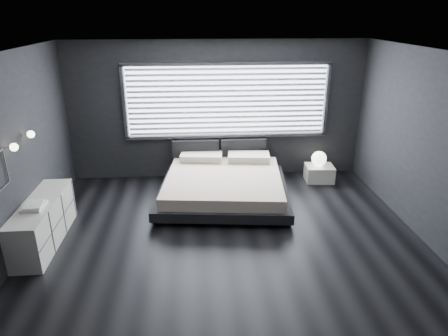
{
  "coord_description": "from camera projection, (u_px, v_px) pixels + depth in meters",
  "views": [
    {
      "loc": [
        -0.45,
        -5.21,
        3.3
      ],
      "look_at": [
        0.0,
        0.85,
        0.9
      ],
      "focal_mm": 32.0,
      "sensor_mm": 36.0,
      "label": 1
    }
  ],
  "objects": [
    {
      "name": "room",
      "position": [
        229.0,
        157.0,
        5.56
      ],
      "size": [
        6.04,
        6.0,
        2.8
      ],
      "color": "black",
      "rests_on": "ground"
    },
    {
      "name": "window",
      "position": [
        227.0,
        101.0,
        8.0
      ],
      "size": [
        4.14,
        0.09,
        1.52
      ],
      "color": "white",
      "rests_on": "ground"
    },
    {
      "name": "headboard",
      "position": [
        220.0,
        151.0,
        8.32
      ],
      "size": [
        1.96,
        0.16,
        0.52
      ],
      "color": "black",
      "rests_on": "ground"
    },
    {
      "name": "sconce_near",
      "position": [
        14.0,
        147.0,
        5.33
      ],
      "size": [
        0.18,
        0.11,
        0.11
      ],
      "color": "silver",
      "rests_on": "ground"
    },
    {
      "name": "sconce_far",
      "position": [
        31.0,
        134.0,
        5.89
      ],
      "size": [
        0.18,
        0.11,
        0.11
      ],
      "color": "silver",
      "rests_on": "ground"
    },
    {
      "name": "bed",
      "position": [
        224.0,
        184.0,
        7.45
      ],
      "size": [
        2.57,
        2.48,
        0.61
      ],
      "color": "black",
      "rests_on": "ground"
    },
    {
      "name": "nightstand",
      "position": [
        319.0,
        173.0,
        8.27
      ],
      "size": [
        0.59,
        0.51,
        0.33
      ],
      "primitive_type": "cube",
      "rotation": [
        0.0,
        0.0,
        -0.07
      ],
      "color": "silver",
      "rests_on": "ground"
    },
    {
      "name": "orb_lamp",
      "position": [
        319.0,
        159.0,
        8.17
      ],
      "size": [
        0.3,
        0.3,
        0.3
      ],
      "primitive_type": "sphere",
      "color": "white",
      "rests_on": "nightstand"
    },
    {
      "name": "dresser",
      "position": [
        43.0,
        222.0,
        6.0
      ],
      "size": [
        0.48,
        1.7,
        0.68
      ],
      "color": "silver",
      "rests_on": "ground"
    },
    {
      "name": "book_stack",
      "position": [
        34.0,
        206.0,
        5.68
      ],
      "size": [
        0.28,
        0.37,
        0.07
      ],
      "color": "silver",
      "rests_on": "dresser"
    }
  ]
}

